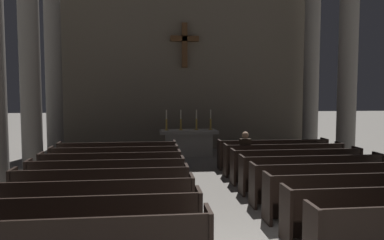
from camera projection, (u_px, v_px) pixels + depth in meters
The scene contains 24 objects.
pew_left_row_2 at pixel (86, 223), 5.77m from camera, with size 3.57×0.50×0.95m.
pew_left_row_3 at pixel (95, 204), 6.75m from camera, with size 3.57×0.50×0.95m.
pew_left_row_4 at pixel (102, 190), 7.72m from camera, with size 3.57×0.50×0.95m.
pew_left_row_5 at pixel (107, 179), 8.70m from camera, with size 3.57×0.50×0.95m.
pew_left_row_6 at pixel (111, 170), 9.67m from camera, with size 3.57×0.50×0.95m.
pew_left_row_7 at pixel (115, 163), 10.65m from camera, with size 3.57×0.50×0.95m.
pew_left_row_8 at pixel (118, 157), 11.62m from camera, with size 3.57×0.50×0.95m.
pew_right_row_3 at pixel (355, 195), 7.30m from camera, with size 3.57×0.50×0.95m.
pew_right_row_4 at pixel (331, 183), 8.28m from camera, with size 3.57×0.50×0.95m.
pew_right_row_5 at pixel (312, 173), 9.25m from camera, with size 3.57×0.50×0.95m.
pew_right_row_6 at pixel (296, 166), 10.23m from camera, with size 3.57×0.50×0.95m.
pew_right_row_7 at pixel (283, 159), 11.20m from camera, with size 3.57×0.50×0.95m.
pew_right_row_8 at pixel (273, 154), 12.18m from camera, with size 3.57×0.50×0.95m.
column_left_third at pixel (30, 57), 11.32m from camera, with size 0.92×0.92×7.24m.
column_right_third at pixel (348, 60), 12.45m from camera, with size 0.92×0.92×7.24m.
column_left_fourth at pixel (53, 63), 14.12m from camera, with size 0.92×0.92×7.24m.
column_right_fourth at pixel (311, 65), 15.26m from camera, with size 0.92×0.92×7.24m.
altar at pixel (189, 142), 14.45m from camera, with size 2.20×0.90×1.01m.
candlestick_outer_left at pixel (166, 124), 14.30m from camera, with size 0.16×0.16×0.78m.
candlestick_inner_left at pixel (181, 123), 14.36m from camera, with size 0.16×0.16×0.78m.
candlestick_inner_right at pixel (196, 123), 14.43m from camera, with size 0.16×0.16×0.78m.
candlestick_outer_right at pixel (211, 123), 14.49m from camera, with size 0.16×0.16×0.78m.
apse_with_cross at pixel (184, 55), 16.05m from camera, with size 11.10×0.47×8.02m.
lone_worshipper at pixel (244, 152), 11.09m from camera, with size 0.32×0.43×1.32m.
Camera 1 is at (-1.48, -4.84, 2.50)m, focal length 35.23 mm.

